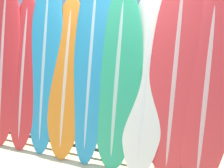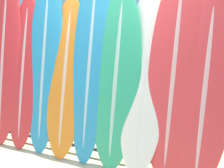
# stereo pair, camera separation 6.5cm
# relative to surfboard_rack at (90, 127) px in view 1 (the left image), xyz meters

# --- Properties ---
(ocean_water) EXTENTS (120.00, 60.00, 0.01)m
(ocean_water) POSITION_rel_surfboard_rack_xyz_m (-0.03, 39.44, -0.43)
(ocean_water) COLOR teal
(ocean_water) RESTS_ON ground_plane
(surfboard_rack) EXTENTS (3.06, 0.04, 0.78)m
(surfboard_rack) POSITION_rel_surfboard_rack_xyz_m (0.00, 0.00, 0.00)
(surfboard_rack) COLOR #28282D
(surfboard_rack) RESTS_ON ground_plane
(surfboard_slot_0) EXTENTS (0.57, 0.62, 2.39)m
(surfboard_slot_0) POSITION_rel_surfboard_rack_xyz_m (-1.36, 0.06, 0.76)
(surfboard_slot_0) COLOR red
(surfboard_slot_0) RESTS_ON ground_plane
(surfboard_slot_1) EXTENTS (0.52, 0.57, 2.10)m
(surfboard_slot_1) POSITION_rel_surfboard_rack_xyz_m (-1.01, 0.04, 0.62)
(surfboard_slot_1) COLOR red
(surfboard_slot_1) RESTS_ON ground_plane
(surfboard_slot_2) EXTENTS (0.53, 0.61, 2.43)m
(surfboard_slot_2) POSITION_rel_surfboard_rack_xyz_m (-0.68, 0.07, 0.78)
(surfboard_slot_2) COLOR teal
(surfboard_slot_2) RESTS_ON ground_plane
(surfboard_slot_3) EXTENTS (0.57, 0.59, 2.07)m
(surfboard_slot_3) POSITION_rel_surfboard_rack_xyz_m (-0.35, 0.04, 0.60)
(surfboard_slot_3) COLOR orange
(surfboard_slot_3) RESTS_ON ground_plane
(surfboard_slot_4) EXTENTS (0.50, 0.68, 2.60)m
(surfboard_slot_4) POSITION_rel_surfboard_rack_xyz_m (-0.00, 0.09, 0.87)
(surfboard_slot_4) COLOR teal
(surfboard_slot_4) RESTS_ON ground_plane
(surfboard_slot_5) EXTENTS (0.60, 0.56, 2.17)m
(surfboard_slot_5) POSITION_rel_surfboard_rack_xyz_m (0.36, 0.03, 0.65)
(surfboard_slot_5) COLOR #289E70
(surfboard_slot_5) RESTS_ON ground_plane
(surfboard_slot_6) EXTENTS (0.56, 0.72, 2.22)m
(surfboard_slot_6) POSITION_rel_surfboard_rack_xyz_m (0.70, 0.07, 0.68)
(surfboard_slot_6) COLOR silver
(surfboard_slot_6) RESTS_ON ground_plane
(surfboard_slot_7) EXTENTS (0.58, 0.59, 2.42)m
(surfboard_slot_7) POSITION_rel_surfboard_rack_xyz_m (1.02, 0.06, 0.78)
(surfboard_slot_7) COLOR red
(surfboard_slot_7) RESTS_ON ground_plane
(surfboard_slot_8) EXTENTS (0.59, 0.54, 2.11)m
(surfboard_slot_8) POSITION_rel_surfboard_rack_xyz_m (1.36, 0.03, 0.62)
(surfboard_slot_8) COLOR red
(surfboard_slot_8) RESTS_ON ground_plane
(person_near_water) EXTENTS (0.29, 0.23, 1.72)m
(person_near_water) POSITION_rel_surfboard_rack_xyz_m (-2.79, 4.29, 0.51)
(person_near_water) COLOR #846047
(person_near_water) RESTS_ON ground_plane
(person_mid_beach) EXTENTS (0.28, 0.25, 1.66)m
(person_mid_beach) POSITION_rel_surfboard_rack_xyz_m (-0.12, 3.73, 0.48)
(person_mid_beach) COLOR tan
(person_mid_beach) RESTS_ON ground_plane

